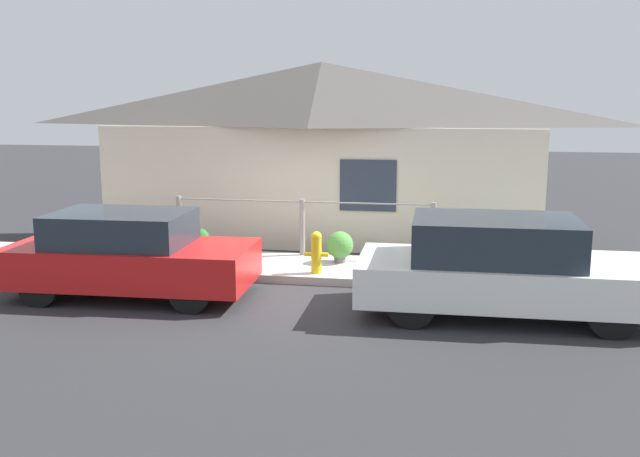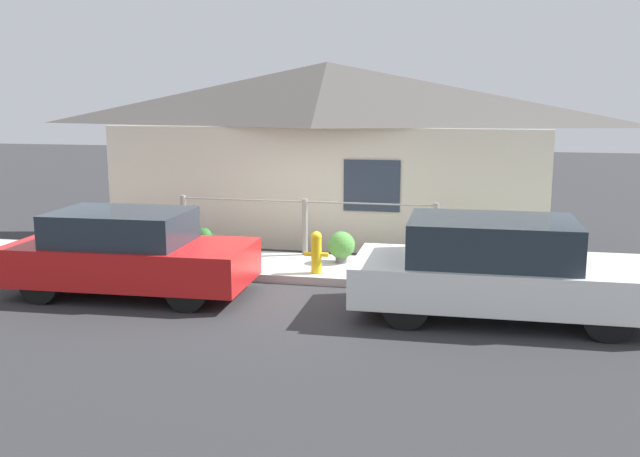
{
  "view_description": "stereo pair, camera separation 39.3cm",
  "coord_description": "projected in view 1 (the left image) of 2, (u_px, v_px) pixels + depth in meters",
  "views": [
    {
      "loc": [
        2.58,
        -11.11,
        3.07
      ],
      "look_at": [
        0.57,
        0.3,
        0.9
      ],
      "focal_mm": 40.0,
      "sensor_mm": 36.0,
      "label": 1
    },
    {
      "loc": [
        2.97,
        -11.04,
        3.07
      ],
      "look_at": [
        0.57,
        0.3,
        0.9
      ],
      "focal_mm": 40.0,
      "sensor_mm": 36.0,
      "label": 2
    }
  ],
  "objects": [
    {
      "name": "potted_plant_by_fence",
      "position": [
        201.0,
        240.0,
        13.37
      ],
      "size": [
        0.32,
        0.32,
        0.47
      ],
      "color": "slate",
      "rests_on": "sidewalk"
    },
    {
      "name": "potted_plant_corner",
      "position": [
        482.0,
        247.0,
        12.19
      ],
      "size": [
        0.56,
        0.56,
        0.68
      ],
      "color": "brown",
      "rests_on": "sidewalk"
    },
    {
      "name": "ground_plane",
      "position": [
        283.0,
        284.0,
        11.76
      ],
      "size": [
        60.0,
        60.0,
        0.0
      ],
      "primitive_type": "plane",
      "color": "#2D2D30"
    },
    {
      "name": "fire_hydrant",
      "position": [
        316.0,
        251.0,
        11.87
      ],
      "size": [
        0.41,
        0.18,
        0.71
      ],
      "color": "yellow",
      "rests_on": "sidewalk"
    },
    {
      "name": "fence",
      "position": [
        302.0,
        224.0,
        13.2
      ],
      "size": [
        4.9,
        0.1,
        1.05
      ],
      "color": "gray",
      "rests_on": "sidewalk"
    },
    {
      "name": "car_right",
      "position": [
        502.0,
        267.0,
        9.99
      ],
      "size": [
        4.13,
        1.81,
        1.4
      ],
      "rotation": [
        0.0,
        0.0,
        0.01
      ],
      "color": "white",
      "rests_on": "ground_plane"
    },
    {
      "name": "house",
      "position": [
        321.0,
        102.0,
        14.68
      ],
      "size": [
        9.3,
        2.23,
        3.75
      ],
      "color": "beige",
      "rests_on": "ground_plane"
    },
    {
      "name": "sidewalk",
      "position": [
        294.0,
        268.0,
        12.61
      ],
      "size": [
        24.0,
        1.77,
        0.14
      ],
      "color": "#B2AFA8",
      "rests_on": "ground_plane"
    },
    {
      "name": "car_left",
      "position": [
        129.0,
        254.0,
        10.95
      ],
      "size": [
        3.76,
        1.75,
        1.32
      ],
      "rotation": [
        0.0,
        0.0,
        0.03
      ],
      "color": "red",
      "rests_on": "ground_plane"
    },
    {
      "name": "potted_plant_near_hydrant",
      "position": [
        340.0,
        245.0,
        12.65
      ],
      "size": [
        0.48,
        0.48,
        0.56
      ],
      "color": "slate",
      "rests_on": "sidewalk"
    }
  ]
}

